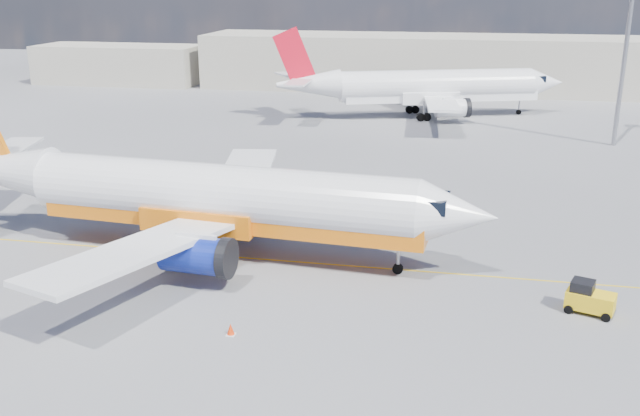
% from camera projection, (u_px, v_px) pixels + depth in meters
% --- Properties ---
extents(ground, '(240.00, 240.00, 0.00)m').
position_uv_depth(ground, '(281.00, 281.00, 40.08)').
color(ground, '#57575C').
rests_on(ground, ground).
extents(taxi_line, '(70.00, 0.15, 0.01)m').
position_uv_depth(taxi_line, '(293.00, 261.00, 42.87)').
color(taxi_line, gold).
rests_on(taxi_line, ground).
extents(terminal_main, '(70.00, 14.00, 8.00)m').
position_uv_depth(terminal_main, '(434.00, 63.00, 107.90)').
color(terminal_main, '#BEB7A3').
rests_on(terminal_main, ground).
extents(terminal_annex, '(26.00, 10.00, 6.00)m').
position_uv_depth(terminal_annex, '(120.00, 64.00, 114.67)').
color(terminal_annex, '#BEB7A3').
rests_on(terminal_annex, ground).
extents(main_jet, '(36.03, 28.41, 10.92)m').
position_uv_depth(main_jet, '(205.00, 197.00, 43.12)').
color(main_jet, white).
rests_on(main_jet, ground).
extents(second_jet, '(35.95, 27.26, 10.93)m').
position_uv_depth(second_jet, '(427.00, 87.00, 86.25)').
color(second_jet, white).
rests_on(second_jet, ground).
extents(gse_tug, '(2.62, 2.09, 1.67)m').
position_uv_depth(gse_tug, '(589.00, 298.00, 36.14)').
color(gse_tug, black).
rests_on(gse_tug, ground).
extents(traffic_cone, '(0.43, 0.43, 0.60)m').
position_uv_depth(traffic_cone, '(231.00, 329.00, 34.00)').
color(traffic_cone, white).
rests_on(traffic_cone, ground).
extents(floodlight_mast, '(1.54, 1.54, 21.05)m').
position_uv_depth(floodlight_mast, '(630.00, 17.00, 68.73)').
color(floodlight_mast, '#92929A').
rests_on(floodlight_mast, ground).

